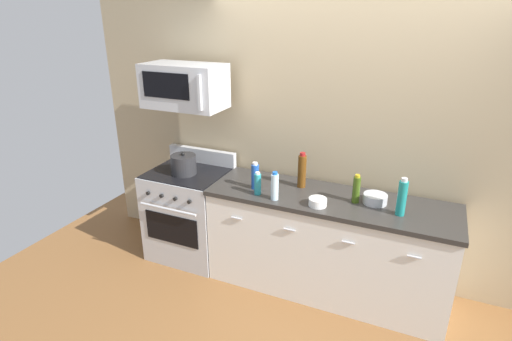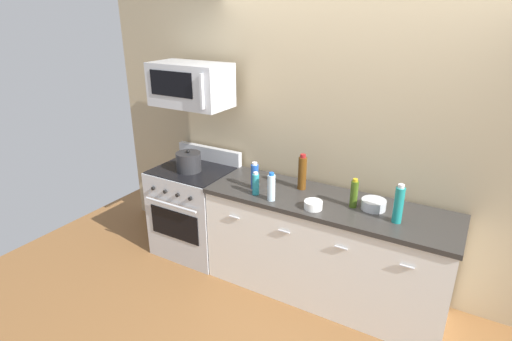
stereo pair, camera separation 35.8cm
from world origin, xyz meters
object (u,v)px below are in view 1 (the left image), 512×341
bottle_water_clear (275,186)px  bottle_soda_blue (255,176)px  range_oven (190,213)px  bottle_olive_oil (356,189)px  bowl_steel_prep (375,199)px  stockpot (184,164)px  microwave (184,86)px  bottle_sparkling_teal (402,198)px  bottle_dish_soap (258,184)px  bottle_wine_amber (302,171)px  bowl_white_ceramic (318,202)px

bottle_water_clear → bottle_soda_blue: bearing=150.2°
range_oven → bottle_olive_oil: bearing=-0.2°
bowl_steel_prep → stockpot: 1.79m
range_oven → bottle_soda_blue: bearing=-6.4°
microwave → bottle_soda_blue: 1.06m
bottle_soda_blue → bottle_olive_oil: bottle_soda_blue is taller
range_oven → stockpot: size_ratio=4.41×
bottle_sparkling_teal → bottle_dish_soap: size_ratio=1.50×
bottle_wine_amber → stockpot: bearing=-171.5°
bowl_white_ceramic → bottle_olive_oil: bearing=35.1°
bottle_water_clear → bowl_white_ceramic: (0.36, 0.03, -0.08)m
bottle_olive_oil → bottle_dish_soap: bottle_olive_oil is taller
range_oven → bottle_wine_amber: bottle_wine_amber is taller
range_oven → bottle_wine_amber: (1.13, 0.12, 0.60)m
bottle_soda_blue → bottle_sparkling_teal: (1.23, 0.00, 0.03)m
range_oven → bowl_white_ceramic: (1.37, -0.19, 0.48)m
bottle_olive_oil → bowl_steel_prep: 0.18m
bottle_olive_oil → microwave: bearing=178.2°
microwave → bottle_sparkling_teal: bearing=-3.7°
bottle_olive_oil → bottle_wine_amber: bearing=166.5°
bottle_sparkling_teal → microwave: bearing=176.3°
bottle_wine_amber → bowl_white_ceramic: 0.41m
bottle_olive_oil → stockpot: bottle_olive_oil is taller
range_oven → microwave: microwave is taller
microwave → bottle_dish_soap: 1.14m
stockpot → bottle_wine_amber: bearing=8.5°
range_oven → bottle_wine_amber: 1.29m
bottle_sparkling_teal → bottle_wine_amber: size_ratio=0.95×
bottle_dish_soap → bottle_wine_amber: (0.29, 0.31, 0.06)m
bottle_soda_blue → bottle_olive_oil: size_ratio=1.01×
bottle_sparkling_teal → bottle_dish_soap: 1.16m
range_oven → bottle_dish_soap: 1.02m
bowl_steel_prep → bowl_white_ceramic: 0.48m
bottle_soda_blue → stockpot: size_ratio=1.02×
bottle_water_clear → bottle_dish_soap: bottle_water_clear is taller
bottle_dish_soap → bottle_soda_blue: bearing=124.3°
microwave → bottle_water_clear: bearing=-14.9°
bottle_sparkling_teal → bottle_wine_amber: bottle_wine_amber is taller
bottle_water_clear → bowl_white_ceramic: size_ratio=1.67×
bottle_water_clear → bowl_white_ceramic: 0.37m
bottle_soda_blue → bowl_steel_prep: bearing=7.3°
range_oven → bowl_steel_prep: (1.79, 0.04, 0.49)m
bowl_steel_prep → bottle_olive_oil: bearing=-161.8°
bottle_soda_blue → bowl_white_ceramic: 0.62m
bowl_steel_prep → bowl_white_ceramic: size_ratio=1.32×
bottle_water_clear → bottle_sparkling_teal: bearing=8.0°
bottle_sparkling_teal → stockpot: size_ratio=1.27×
bottle_sparkling_teal → bowl_white_ceramic: size_ratio=2.09×
bottle_wine_amber → stockpot: size_ratio=1.33×
bottle_soda_blue → microwave: bearing=170.3°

